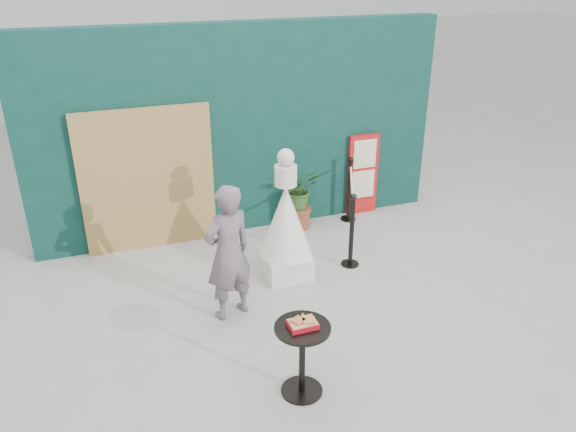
% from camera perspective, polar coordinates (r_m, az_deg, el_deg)
% --- Properties ---
extents(ground, '(60.00, 60.00, 0.00)m').
position_cam_1_polar(ground, '(6.18, 3.94, -12.92)').
color(ground, '#ADAAA5').
rests_on(ground, ground).
extents(back_wall, '(6.00, 0.30, 3.00)m').
position_cam_1_polar(back_wall, '(8.18, -4.77, 8.63)').
color(back_wall, '#0A302D').
rests_on(back_wall, ground).
extents(bamboo_fence, '(1.80, 0.08, 2.00)m').
position_cam_1_polar(bamboo_fence, '(7.90, -14.05, 3.53)').
color(bamboo_fence, tan).
rests_on(bamboo_fence, ground).
extents(woman, '(0.68, 0.56, 1.61)m').
position_cam_1_polar(woman, '(6.24, -6.09, -3.74)').
color(woman, slate).
rests_on(woman, ground).
extents(menu_board, '(0.50, 0.07, 1.30)m').
position_cam_1_polar(menu_board, '(8.94, 7.59, 4.20)').
color(menu_board, red).
rests_on(menu_board, ground).
extents(statue, '(0.67, 0.67, 1.72)m').
position_cam_1_polar(statue, '(7.03, -0.23, -1.07)').
color(statue, white).
rests_on(statue, ground).
extents(cafe_table, '(0.52, 0.52, 0.75)m').
position_cam_1_polar(cafe_table, '(5.31, 1.46, -13.36)').
color(cafe_table, black).
rests_on(cafe_table, ground).
extents(food_basket, '(0.26, 0.19, 0.11)m').
position_cam_1_polar(food_basket, '(5.14, 1.51, -10.82)').
color(food_basket, '#B4131E').
rests_on(food_basket, cafe_table).
extents(planter, '(0.56, 0.49, 0.96)m').
position_cam_1_polar(planter, '(8.38, 1.10, 2.28)').
color(planter, brown).
rests_on(planter, ground).
extents(stanchion_barrier, '(0.84, 1.54, 1.03)m').
position_cam_1_polar(stanchion_barrier, '(8.06, 6.37, 0.67)').
color(stanchion_barrier, black).
rests_on(stanchion_barrier, ground).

